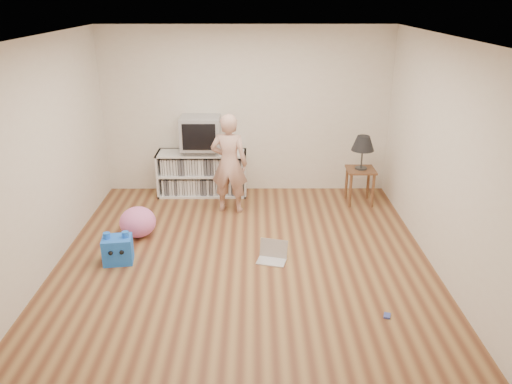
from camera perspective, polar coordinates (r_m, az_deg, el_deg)
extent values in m
plane|color=brown|center=(6.25, -1.35, -7.13)|extent=(4.50, 4.50, 0.00)
cube|color=silver|center=(7.91, -1.13, 9.21)|extent=(4.50, 0.02, 2.60)
cube|color=silver|center=(3.66, -2.18, -6.38)|extent=(4.50, 0.02, 2.60)
cube|color=silver|center=(6.21, -22.76, 3.95)|extent=(0.02, 4.50, 2.60)
cube|color=silver|center=(6.12, 20.17, 4.06)|extent=(0.02, 4.50, 2.60)
cube|color=white|center=(5.49, -1.60, 17.35)|extent=(4.50, 4.50, 0.01)
cube|color=white|center=(8.19, -6.01, 2.63)|extent=(1.40, 0.03, 0.70)
cube|color=white|center=(8.10, -10.98, 2.10)|extent=(0.03, 0.45, 0.70)
cube|color=white|center=(7.96, -1.24, 2.15)|extent=(0.03, 0.45, 0.70)
cube|color=white|center=(8.12, -6.06, -0.09)|extent=(1.40, 0.45, 0.03)
cube|color=white|center=(8.00, -6.15, 2.14)|extent=(1.34, 0.45, 0.03)
cube|color=white|center=(7.89, -6.25, 4.43)|extent=(1.40, 0.45, 0.03)
cube|color=silver|center=(8.00, -6.15, 2.14)|extent=(1.26, 0.36, 0.64)
cube|color=gray|center=(7.88, -6.26, 4.77)|extent=(0.45, 0.35, 0.07)
cube|color=#9A9A9F|center=(7.80, -6.35, 6.78)|extent=(0.60, 0.52, 0.50)
cube|color=black|center=(7.54, -6.55, 6.25)|extent=(0.50, 0.01, 0.40)
cylinder|color=brown|center=(7.62, 10.73, 0.13)|extent=(0.04, 0.04, 0.52)
cylinder|color=brown|center=(7.69, 13.22, 0.13)|extent=(0.04, 0.04, 0.52)
cylinder|color=brown|center=(7.93, 10.30, 1.03)|extent=(0.04, 0.04, 0.52)
cylinder|color=brown|center=(8.00, 12.70, 1.03)|extent=(0.04, 0.04, 0.52)
cube|color=brown|center=(7.71, 11.89, 2.49)|extent=(0.42, 0.42, 0.03)
cylinder|color=#333333|center=(7.71, 11.91, 2.69)|extent=(0.18, 0.18, 0.02)
cylinder|color=#333333|center=(7.65, 12.01, 3.91)|extent=(0.02, 0.02, 0.32)
imported|color=#CE9E8C|center=(7.20, -3.09, 3.25)|extent=(0.59, 0.44, 1.47)
cube|color=silver|center=(6.09, 1.78, -7.90)|extent=(0.39, 0.32, 0.02)
cube|color=silver|center=(6.14, 2.04, -6.43)|extent=(0.35, 0.15, 0.22)
cube|color=black|center=(6.14, 2.04, -6.43)|extent=(0.30, 0.13, 0.18)
cube|color=#3E4DA6|center=(5.33, 14.75, -13.51)|extent=(0.09, 0.11, 0.02)
cube|color=blue|center=(6.24, -15.52, -6.39)|extent=(0.38, 0.32, 0.32)
cylinder|color=blue|center=(6.17, -16.70, -4.79)|extent=(0.08, 0.08, 0.07)
cylinder|color=blue|center=(6.13, -14.70, -4.71)|extent=(0.08, 0.08, 0.07)
sphere|color=black|center=(6.11, -16.29, -6.72)|extent=(0.05, 0.05, 0.05)
sphere|color=black|center=(6.09, -15.11, -6.68)|extent=(0.05, 0.05, 0.05)
ellipsoid|color=pink|center=(6.80, -13.36, -3.36)|extent=(0.61, 0.61, 0.41)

